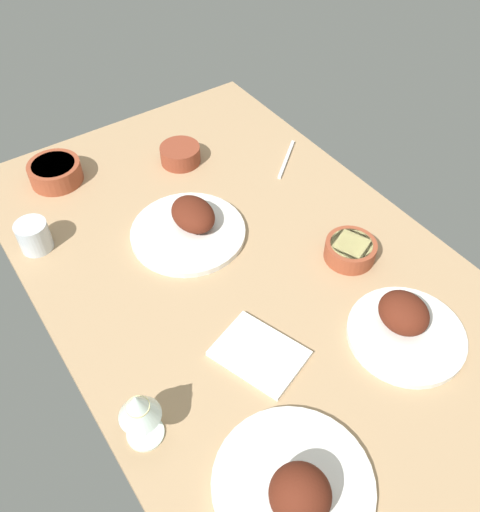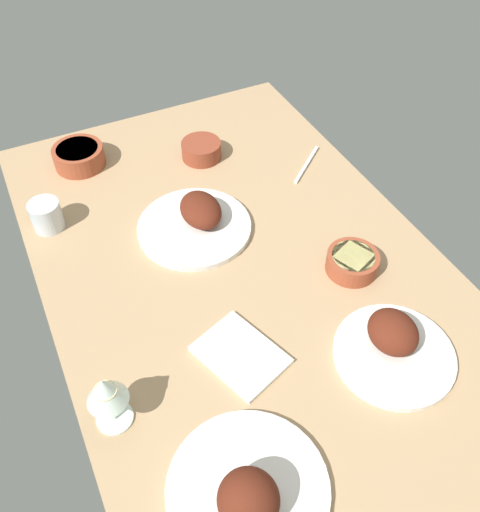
% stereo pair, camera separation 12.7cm
% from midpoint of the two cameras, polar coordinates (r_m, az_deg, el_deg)
% --- Properties ---
extents(dining_table, '(1.40, 0.90, 0.04)m').
position_cam_midpoint_polar(dining_table, '(1.30, -2.79, -1.34)').
color(dining_table, tan).
rests_on(dining_table, ground).
extents(plate_far_side, '(0.29, 0.29, 0.08)m').
position_cam_midpoint_polar(plate_far_side, '(1.35, -7.97, 3.09)').
color(plate_far_side, silver).
rests_on(plate_far_side, dining_table).
extents(plate_near_viewer, '(0.25, 0.25, 0.09)m').
position_cam_midpoint_polar(plate_near_viewer, '(1.17, 14.01, -7.22)').
color(plate_near_viewer, silver).
rests_on(plate_near_viewer, dining_table).
extents(plate_center_main, '(0.28, 0.28, 0.11)m').
position_cam_midpoint_polar(plate_center_main, '(0.98, 1.91, -23.50)').
color(plate_center_main, silver).
rests_on(plate_center_main, dining_table).
extents(bowl_soup, '(0.11, 0.11, 0.05)m').
position_cam_midpoint_polar(bowl_soup, '(1.57, -8.66, 10.49)').
color(bowl_soup, brown).
rests_on(bowl_soup, dining_table).
extents(bowl_sauce, '(0.14, 0.14, 0.06)m').
position_cam_midpoint_polar(bowl_sauce, '(1.59, -21.09, 8.18)').
color(bowl_sauce, brown).
rests_on(bowl_sauce, dining_table).
extents(bowl_potatoes, '(0.12, 0.12, 0.05)m').
position_cam_midpoint_polar(bowl_potatoes, '(1.29, 8.80, 0.52)').
color(bowl_potatoes, brown).
rests_on(bowl_potatoes, dining_table).
extents(wine_glass, '(0.08, 0.08, 0.14)m').
position_cam_midpoint_polar(wine_glass, '(0.99, -14.44, -15.51)').
color(wine_glass, silver).
rests_on(wine_glass, dining_table).
extents(water_tumbler, '(0.08, 0.08, 0.08)m').
position_cam_midpoint_polar(water_tumbler, '(1.41, -23.32, 1.82)').
color(water_tumbler, silver).
rests_on(water_tumbler, dining_table).
extents(folded_napkin, '(0.21, 0.18, 0.01)m').
position_cam_midpoint_polar(folded_napkin, '(1.12, -1.24, -10.42)').
color(folded_napkin, white).
rests_on(folded_napkin, dining_table).
extents(fork_loose, '(0.12, 0.14, 0.01)m').
position_cam_midpoint_polar(fork_loose, '(1.57, 2.58, 10.04)').
color(fork_loose, silver).
rests_on(fork_loose, dining_table).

